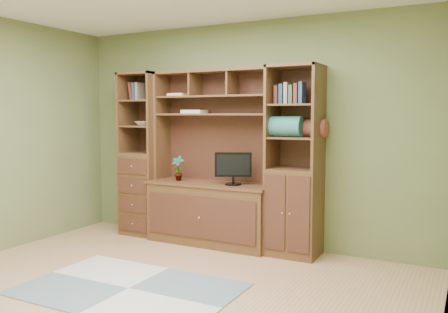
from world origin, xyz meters
The scene contains 11 objects.
room centered at (0.00, 0.00, 1.30)m, with size 4.60×4.10×2.64m.
center_hutch centered at (-0.32, 1.73, 1.02)m, with size 1.54×0.53×2.05m, color #53331D.
left_tower centered at (-1.32, 1.77, 1.02)m, with size 0.50×0.45×2.05m, color #53331D.
right_tower centered at (0.70, 1.77, 1.02)m, with size 0.55×0.45×2.05m, color #53331D.
rug centered at (-0.22, 0.11, 0.01)m, with size 1.85×1.23×0.01m, color #999F9E.
monitor centered at (0.00, 1.70, 0.99)m, with size 0.42×0.19×0.51m, color black.
orchid centered at (-0.75, 1.70, 0.88)m, with size 0.16×0.11×0.30m, color #A85938.
magazines centered at (-0.59, 1.82, 1.56)m, with size 0.27×0.20×0.04m, color beige.
bowl centered at (-1.31, 1.77, 1.42)m, with size 0.22×0.22×0.05m, color beige.
blanket_teal centered at (0.60, 1.73, 1.40)m, with size 0.38×0.22×0.22m, color #296C66.
blanket_red centered at (0.85, 1.85, 1.38)m, with size 0.34×0.19×0.19m, color brown.
Camera 1 is at (2.41, -3.06, 1.53)m, focal length 38.00 mm.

